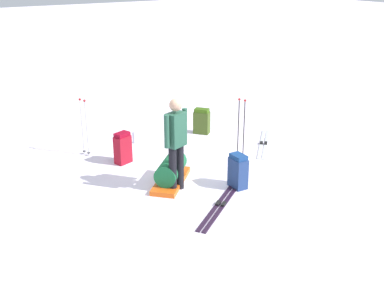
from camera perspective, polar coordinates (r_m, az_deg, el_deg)
ground_plane at (r=9.05m, az=0.00°, el=-4.14°), size 80.00×80.00×0.00m
skier_standing at (r=8.24m, az=-1.92°, el=0.46°), size 0.32×0.55×1.70m
ski_pair_near at (r=10.84m, az=8.57°, el=0.03°), size 1.42×1.42×0.05m
ski_pair_far at (r=8.10m, az=3.44°, el=-7.26°), size 1.22×1.66×0.05m
backpack_large_dark at (r=9.72m, az=-8.29°, el=-0.50°), size 0.30×0.38×0.65m
backpack_bright at (r=8.63m, az=5.53°, el=-3.28°), size 0.35×0.24×0.64m
backpack_small_spare at (r=11.34m, az=1.17°, el=2.73°), size 0.43×0.40×0.61m
ski_poles_planted_near at (r=10.16m, az=-12.80°, el=2.34°), size 0.22×0.11×1.23m
ski_poles_planted_far at (r=9.60m, az=5.91°, el=2.00°), size 0.20×0.11×1.33m
gear_sled at (r=8.79m, az=-2.54°, el=-3.34°), size 1.17×1.20×0.49m
thermos_bottle at (r=10.83m, az=-6.96°, el=0.76°), size 0.07×0.07×0.26m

